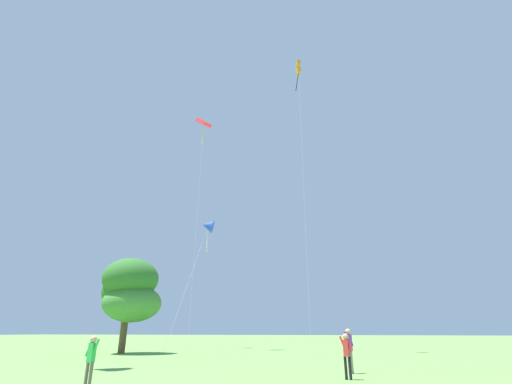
% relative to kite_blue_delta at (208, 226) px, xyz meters
% --- Properties ---
extents(kite_blue_delta, '(2.13, 11.12, 14.34)m').
position_rel_kite_blue_delta_xyz_m(kite_blue_delta, '(0.00, 0.00, 0.00)').
color(kite_blue_delta, blue).
rests_on(kite_blue_delta, ground_plane).
extents(kite_orange_box, '(0.94, 4.70, 29.39)m').
position_rel_kite_blue_delta_xyz_m(kite_orange_box, '(12.71, -6.56, 14.83)').
color(kite_orange_box, orange).
rests_on(kite_orange_box, ground_plane).
extents(kite_red_high, '(3.20, 6.54, 25.42)m').
position_rel_kite_blue_delta_xyz_m(kite_red_high, '(1.16, -5.12, 10.03)').
color(kite_red_high, red).
rests_on(kite_red_high, ground_plane).
extents(person_in_blue_jacket, '(0.51, 0.22, 1.58)m').
position_rel_kite_blue_delta_xyz_m(person_in_blue_jacket, '(16.55, -23.99, -12.49)').
color(person_in_blue_jacket, black).
rests_on(person_in_blue_jacket, ground_plane).
extents(person_child_small, '(0.38, 0.52, 1.77)m').
position_rel_kite_blue_delta_xyz_m(person_child_small, '(16.53, -21.76, -12.38)').
color(person_child_small, gray).
rests_on(person_child_small, ground_plane).
extents(person_near_tree, '(0.49, 0.21, 1.53)m').
position_rel_kite_blue_delta_xyz_m(person_near_tree, '(9.07, -28.74, -12.52)').
color(person_near_tree, '#665B4C').
rests_on(person_near_tree, ground_plane).
extents(tree_right_cluster, '(5.28, 5.03, 7.54)m').
position_rel_kite_blue_delta_xyz_m(tree_right_cluster, '(-1.66, -11.50, -8.60)').
color(tree_right_cluster, brown).
rests_on(tree_right_cluster, ground_plane).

